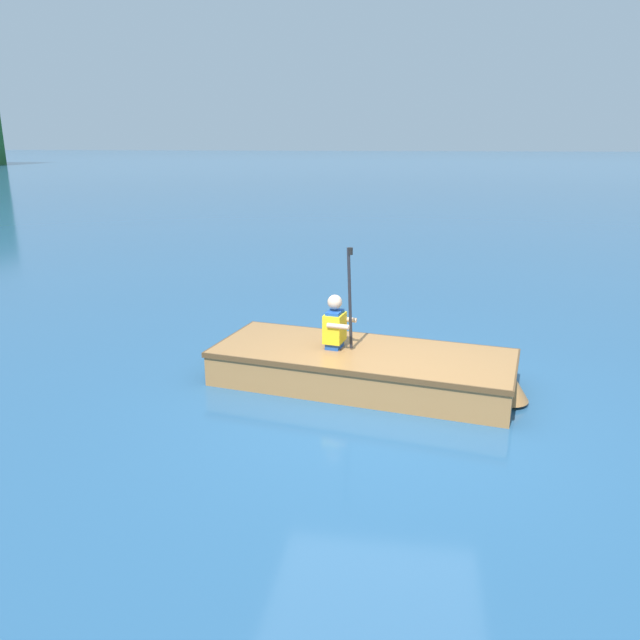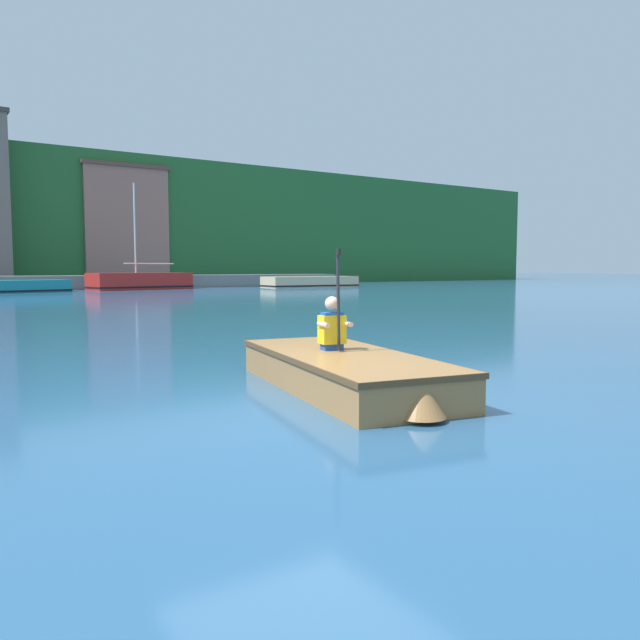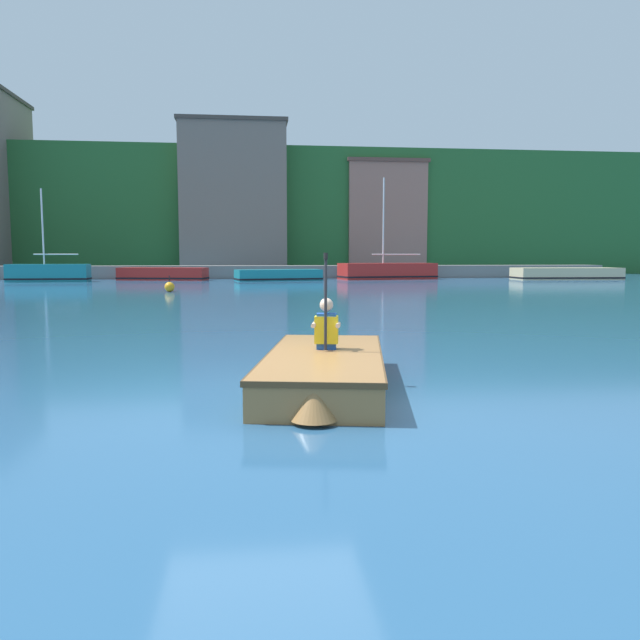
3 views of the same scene
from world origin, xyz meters
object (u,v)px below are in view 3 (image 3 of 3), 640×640
object	(u,v)px
moored_boat_dock_center_near	(163,274)
moored_boat_dock_east_inner	(566,274)
channel_buoy	(170,287)
moored_boat_dock_west_end	(387,271)
moored_boat_dock_east_end	(279,276)
person_paddler	(326,326)
rowboat_foreground	(324,369)
moored_boat_dock_west_inner	(49,273)

from	to	relation	value
moored_boat_dock_center_near	moored_boat_dock_east_inner	size ratio (longest dim) A/B	0.85
channel_buoy	moored_boat_dock_west_end	bearing A→B (deg)	47.16
moored_boat_dock_center_near	channel_buoy	distance (m)	14.01
moored_boat_dock_east_inner	channel_buoy	bearing A→B (deg)	-154.26
moored_boat_dock_center_near	moored_boat_dock_east_end	xyz separation A→B (m)	(7.51, -1.68, -0.05)
moored_boat_dock_center_near	moored_boat_dock_east_inner	xyz separation A→B (m)	(26.93, -1.89, -0.01)
moored_boat_dock_west_end	person_paddler	world-z (taller)	moored_boat_dock_west_end
moored_boat_dock_east_inner	moored_boat_dock_west_end	bearing A→B (deg)	170.48
moored_boat_dock_east_end	person_paddler	distance (m)	32.59
moored_boat_dock_center_near	person_paddler	distance (m)	34.87
rowboat_foreground	channel_buoy	xyz separation A→B (m)	(-4.35, 20.78, -0.01)
moored_boat_dock_west_end	rowboat_foreground	distance (m)	35.78
moored_boat_dock_east_inner	channel_buoy	size ratio (longest dim) A/B	9.83
moored_boat_dock_west_inner	rowboat_foreground	world-z (taller)	moored_boat_dock_west_inner
rowboat_foreground	moored_boat_dock_east_end	bearing A→B (deg)	88.19
moored_boat_dock_east_end	channel_buoy	size ratio (longest dim) A/B	8.00
moored_boat_dock_east_end	rowboat_foreground	distance (m)	32.97
moored_boat_dock_west_inner	moored_boat_dock_east_inner	xyz separation A→B (m)	(33.53, 0.05, -0.16)
channel_buoy	moored_boat_dock_east_inner	bearing A→B (deg)	25.74
moored_boat_dock_east_inner	moored_boat_dock_east_end	world-z (taller)	moored_boat_dock_east_inner
moored_boat_dock_west_inner	person_paddler	distance (m)	34.88
moored_boat_dock_center_near	channel_buoy	xyz separation A→B (m)	(2.12, -13.85, -0.16)
moored_boat_dock_east_end	person_paddler	xyz separation A→B (m)	(-0.97, -32.57, 0.37)
moored_boat_dock_west_inner	moored_boat_dock_east_end	distance (m)	14.12
moored_boat_dock_east_end	person_paddler	world-z (taller)	person_paddler
moored_boat_dock_west_end	person_paddler	distance (m)	35.39
moored_boat_dock_west_end	moored_boat_dock_east_inner	size ratio (longest dim) A/B	0.97
person_paddler	rowboat_foreground	bearing A→B (deg)	-100.49
moored_boat_dock_west_inner	rowboat_foreground	distance (m)	35.21
moored_boat_dock_west_end	moored_boat_dock_east_end	size ratio (longest dim) A/B	1.19
moored_boat_dock_east_end	moored_boat_dock_east_inner	bearing A→B (deg)	-0.62
rowboat_foreground	person_paddler	world-z (taller)	person_paddler
moored_boat_dock_center_near	moored_boat_dock_west_inner	bearing A→B (deg)	-163.66
channel_buoy	moored_boat_dock_west_inner	bearing A→B (deg)	126.21
moored_boat_dock_west_end	moored_boat_dock_east_end	distance (m)	7.76
moored_boat_dock_east_inner	channel_buoy	world-z (taller)	moored_boat_dock_east_inner
moored_boat_dock_west_inner	moored_boat_dock_center_near	world-z (taller)	moored_boat_dock_west_inner
moored_boat_dock_east_inner	rowboat_foreground	bearing A→B (deg)	-122.00
rowboat_foreground	channel_buoy	bearing A→B (deg)	101.83
moored_boat_dock_east_inner	moored_boat_dock_east_end	xyz separation A→B (m)	(-19.42, 0.21, -0.04)
moored_boat_dock_west_inner	rowboat_foreground	bearing A→B (deg)	-68.20
moored_boat_dock_east_end	channel_buoy	world-z (taller)	channel_buoy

